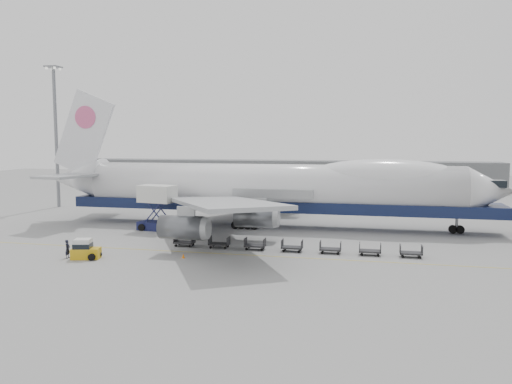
% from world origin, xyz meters
% --- Properties ---
extents(ground, '(260.00, 260.00, 0.00)m').
position_xyz_m(ground, '(0.00, 0.00, 0.00)').
color(ground, gray).
rests_on(ground, ground).
extents(apron_line, '(60.00, 0.15, 0.01)m').
position_xyz_m(apron_line, '(0.00, -6.00, 0.01)').
color(apron_line, gold).
rests_on(apron_line, ground).
extents(hangar, '(110.00, 8.00, 7.00)m').
position_xyz_m(hangar, '(-10.00, 70.00, 3.50)').
color(hangar, slate).
rests_on(hangar, ground).
extents(floodlight_mast, '(2.40, 2.40, 25.43)m').
position_xyz_m(floodlight_mast, '(-42.00, 24.00, 14.27)').
color(floodlight_mast, slate).
rests_on(floodlight_mast, ground).
extents(airliner, '(67.00, 55.30, 19.98)m').
position_xyz_m(airliner, '(0.64, 12.00, 5.62)').
color(airliner, white).
rests_on(airliner, ground).
extents(catering_truck, '(5.59, 4.26, 6.15)m').
position_xyz_m(catering_truck, '(-14.47, 5.82, 3.45)').
color(catering_truck, '#171C47').
rests_on(catering_truck, ground).
extents(baggage_tug, '(3.13, 2.19, 2.08)m').
position_xyz_m(baggage_tug, '(-15.11, -11.24, 0.92)').
color(baggage_tug, gold).
rests_on(baggage_tug, ground).
extents(ground_worker, '(0.52, 0.74, 1.93)m').
position_xyz_m(ground_worker, '(-16.99, -11.41, 0.96)').
color(ground_worker, black).
rests_on(ground_worker, ground).
extents(traffic_cone, '(0.33, 0.33, 0.49)m').
position_xyz_m(traffic_cone, '(-5.21, -8.80, 0.23)').
color(traffic_cone, orange).
rests_on(traffic_cone, ground).
extents(dolly_0, '(2.30, 1.35, 1.30)m').
position_xyz_m(dolly_0, '(-7.19, -3.21, 0.53)').
color(dolly_0, '#2D2D30').
rests_on(dolly_0, ground).
extents(dolly_1, '(2.30, 1.35, 1.30)m').
position_xyz_m(dolly_1, '(-2.98, -3.21, 0.53)').
color(dolly_1, '#2D2D30').
rests_on(dolly_1, ground).
extents(dolly_2, '(2.30, 1.35, 1.30)m').
position_xyz_m(dolly_2, '(1.22, -3.21, 0.53)').
color(dolly_2, '#2D2D30').
rests_on(dolly_2, ground).
extents(dolly_3, '(2.30, 1.35, 1.30)m').
position_xyz_m(dolly_3, '(5.43, -3.21, 0.53)').
color(dolly_3, '#2D2D30').
rests_on(dolly_3, ground).
extents(dolly_4, '(2.30, 1.35, 1.30)m').
position_xyz_m(dolly_4, '(9.63, -3.21, 0.53)').
color(dolly_4, '#2D2D30').
rests_on(dolly_4, ground).
extents(dolly_5, '(2.30, 1.35, 1.30)m').
position_xyz_m(dolly_5, '(13.83, -3.21, 0.53)').
color(dolly_5, '#2D2D30').
rests_on(dolly_5, ground).
extents(dolly_6, '(2.30, 1.35, 1.30)m').
position_xyz_m(dolly_6, '(18.04, -3.21, 0.53)').
color(dolly_6, '#2D2D30').
rests_on(dolly_6, ground).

